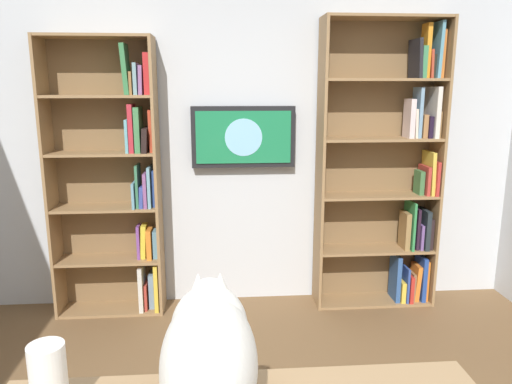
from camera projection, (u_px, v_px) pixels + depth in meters
name	position (u px, v px, depth m)	size (l,w,h in m)	color
wall_back	(243.00, 137.00, 3.82)	(4.52, 0.06, 2.70)	silver
bookshelf_left	(392.00, 173.00, 3.81)	(0.95, 0.28, 2.24)	#937047
bookshelf_right	(117.00, 181.00, 3.66)	(0.81, 0.28, 2.10)	#937047
wall_mounted_tv	(243.00, 137.00, 3.74)	(0.80, 0.07, 0.47)	black
cat	(209.00, 350.00, 1.48)	(0.31, 0.71, 0.38)	white
paper_towel_roll	(49.00, 380.00, 1.46)	(0.11, 0.11, 0.23)	white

